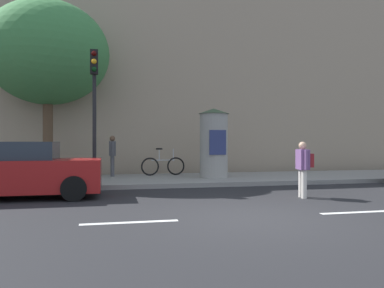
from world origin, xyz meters
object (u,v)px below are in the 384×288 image
poster_column (214,142)px  bicycle_leaning (163,166)px  parked_car_red (15,171)px  traffic_light (94,94)px  pedestrian_near_pole (112,152)px  pedestrian_in_dark_shirt (304,164)px  street_tree (48,53)px

poster_column → bicycle_leaning: size_ratio=1.47×
bicycle_leaning → parked_car_red: 6.32m
traffic_light → pedestrian_near_pole: 3.48m
poster_column → pedestrian_in_dark_shirt: size_ratio=1.74×
pedestrian_in_dark_shirt → pedestrian_near_pole: (-4.89, 5.90, 0.19)m
pedestrian_in_dark_shirt → bicycle_leaning: (-2.90, 5.92, -0.35)m
pedestrian_near_pole → bicycle_leaning: size_ratio=0.89×
traffic_light → pedestrian_near_pole: size_ratio=2.65×
parked_car_red → poster_column: bearing=26.3°
traffic_light → pedestrian_in_dark_shirt: bearing=-29.0°
bicycle_leaning → poster_column: bearing=-36.0°
traffic_light → parked_car_red: traffic_light is taller
traffic_light → pedestrian_in_dark_shirt: traffic_light is taller
pedestrian_in_dark_shirt → bicycle_leaning: pedestrian_in_dark_shirt is taller
parked_car_red → pedestrian_near_pole: bearing=59.4°
pedestrian_near_pole → traffic_light: bearing=-101.8°
bicycle_leaning → parked_car_red: size_ratio=0.41×
street_tree → bicycle_leaning: 6.11m
pedestrian_in_dark_shirt → parked_car_red: 7.62m
traffic_light → bicycle_leaning: (2.58, 2.88, -2.43)m
traffic_light → pedestrian_near_pole: (0.60, 2.85, -1.89)m
traffic_light → pedestrian_in_dark_shirt: 6.61m
pedestrian_in_dark_shirt → pedestrian_near_pole: size_ratio=0.94×
traffic_light → poster_column: (4.32, 1.61, -1.51)m
traffic_light → parked_car_red: size_ratio=0.97×
pedestrian_near_pole → bicycle_leaning: bearing=0.7°
traffic_light → pedestrian_in_dark_shirt: (5.48, -3.04, -2.09)m
bicycle_leaning → traffic_light: bearing=-131.9°
traffic_light → street_tree: bearing=120.8°
poster_column → parked_car_red: (-6.30, -3.11, -0.74)m
traffic_light → poster_column: bearing=20.5°
poster_column → bicycle_leaning: bearing=144.0°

